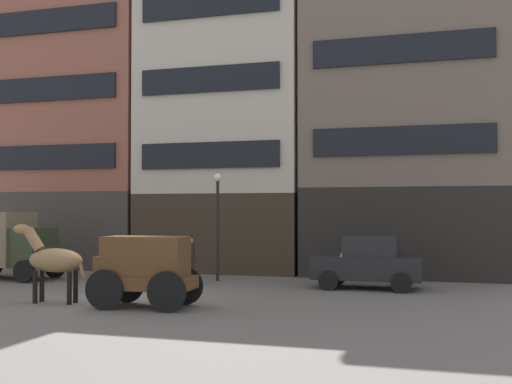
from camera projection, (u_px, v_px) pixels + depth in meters
ground_plane at (126, 301)px, 19.12m from camera, size 120.00×120.00×0.00m
building_far_left at (88, 97)px, 31.90m from camera, size 7.95×6.18×16.56m
building_center_left at (231, 121)px, 29.69m from camera, size 7.83×6.18×13.53m
building_center_right at (406, 100)px, 27.43m from camera, size 8.72×6.18×14.75m
cargo_wagon at (144, 266)px, 17.89m from camera, size 2.98×1.67×1.98m
draft_horse at (53, 259)px, 18.74m from camera, size 2.35×0.70×2.30m
delivery_truck_far at (5, 243)px, 25.25m from camera, size 4.38×2.19×2.62m
sedan_dark at (368, 262)px, 22.04m from camera, size 3.72×1.90×1.83m
pedestrian_officer at (190, 257)px, 23.48m from camera, size 0.50×0.50×1.79m
streetlamp_curbside at (218, 211)px, 24.50m from camera, size 0.32×0.32×4.12m
fire_hydrant_curbside at (132, 266)px, 26.09m from camera, size 0.24×0.24×0.83m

